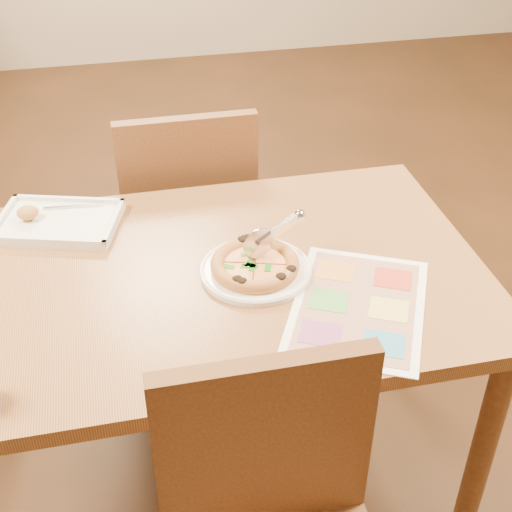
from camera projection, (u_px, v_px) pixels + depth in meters
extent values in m
plane|color=#321B0D|center=(225.00, 463.00, 2.15)|extent=(7.00, 7.00, 0.00)
cube|color=#91603A|center=(218.00, 279.00, 1.74)|extent=(1.30, 0.85, 0.04)
cylinder|color=brown|center=(7.00, 328.00, 2.14)|extent=(0.06, 0.06, 0.68)
cylinder|color=brown|center=(483.00, 451.00, 1.76)|extent=(0.06, 0.06, 0.68)
cylinder|color=brown|center=(379.00, 277.00, 2.34)|extent=(0.06, 0.06, 0.68)
cube|color=brown|center=(265.00, 448.00, 1.35)|extent=(0.42, 0.04, 0.45)
cube|color=brown|center=(185.00, 216.00, 2.44)|extent=(0.42, 0.42, 0.04)
cube|color=brown|center=(189.00, 186.00, 2.16)|extent=(0.42, 0.04, 0.45)
cylinder|color=white|center=(256.00, 270.00, 1.72)|extent=(0.31, 0.31, 0.01)
cylinder|color=#C37D42|center=(255.00, 267.00, 1.72)|extent=(0.21, 0.21, 0.01)
cylinder|color=#F1DD82|center=(255.00, 264.00, 1.71)|extent=(0.17, 0.17, 0.01)
torus|color=#C37D42|center=(255.00, 264.00, 1.71)|extent=(0.21, 0.21, 0.03)
cylinder|color=silver|center=(258.00, 244.00, 1.70)|extent=(0.08, 0.03, 0.08)
cube|color=silver|center=(279.00, 229.00, 1.72)|extent=(0.12, 0.06, 0.06)
cube|color=silver|center=(59.00, 224.00, 1.89)|extent=(0.36, 0.30, 0.02)
cube|color=silver|center=(58.00, 220.00, 1.89)|extent=(0.16, 0.02, 0.00)
ellipsoid|color=#B37B40|center=(28.00, 213.00, 1.88)|extent=(0.06, 0.05, 0.04)
cube|color=white|center=(358.00, 306.00, 1.62)|extent=(0.44, 0.50, 0.00)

